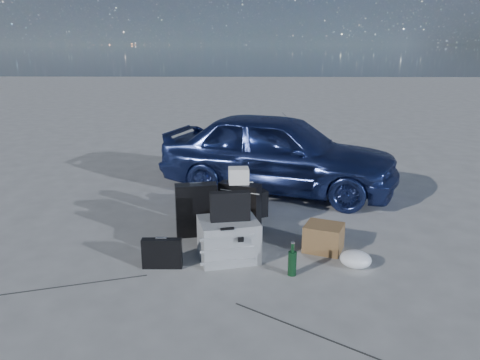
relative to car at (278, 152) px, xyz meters
name	(u,v)px	position (x,y,z in m)	size (l,w,h in m)	color
ground	(215,266)	(-0.80, -2.64, -0.62)	(60.00, 60.00, 0.00)	#A9A8A4
car	(278,152)	(0.00, 0.00, 0.00)	(1.45, 3.61, 1.23)	#32448C
pelican_case	(228,239)	(-0.66, -2.46, -0.40)	(0.60, 0.49, 0.44)	#95989A
laptop_bag	(230,206)	(-0.64, -2.47, -0.02)	(0.42, 0.10, 0.31)	black
briefcase	(162,253)	(-1.33, -2.69, -0.46)	(0.41, 0.09, 0.32)	black
suitcase_left	(196,210)	(-1.07, -1.81, -0.30)	(0.49, 0.18, 0.64)	black
suitcase_right	(240,207)	(-0.56, -1.67, -0.31)	(0.50, 0.18, 0.60)	black
white_carton	(239,176)	(-0.57, -1.65, 0.08)	(0.24, 0.19, 0.19)	white
duffel_bag	(239,204)	(-0.57, -1.21, -0.44)	(0.71, 0.30, 0.36)	black
flat_box_white	(239,189)	(-0.58, -1.20, -0.22)	(0.44, 0.33, 0.08)	white
flat_box_black	(238,184)	(-0.59, -1.22, -0.16)	(0.25, 0.18, 0.05)	black
kraft_bag	(235,226)	(-0.60, -2.03, -0.42)	(0.30, 0.18, 0.40)	olive
cardboard_box	(324,238)	(0.39, -2.23, -0.47)	(0.40, 0.35, 0.30)	#8E603E
plastic_bag	(356,259)	(0.65, -2.64, -0.53)	(0.32, 0.28, 0.18)	white
green_bottle	(292,259)	(-0.01, -2.82, -0.44)	(0.09, 0.09, 0.34)	black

